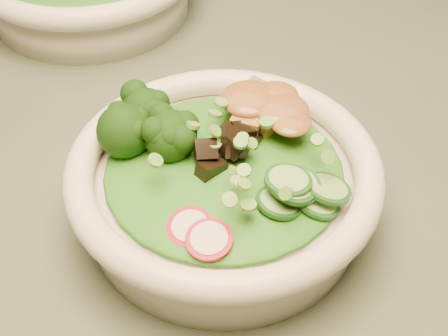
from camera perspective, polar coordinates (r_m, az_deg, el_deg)
The scene contains 10 objects.
dining_table at distance 0.58m, azimuth 16.71°, elevation -14.46°, with size 1.20×0.80×0.75m.
salad_bowl at distance 0.46m, azimuth 0.00°, elevation -1.60°, with size 0.23×0.23×0.06m.
lettuce_bed at distance 0.45m, azimuth 0.00°, elevation 0.09°, with size 0.17×0.17×0.02m, color #1F5B13.
broccoli_florets at distance 0.46m, azimuth -5.89°, elevation 3.39°, with size 0.07×0.06×0.04m, color black, non-canonical shape.
radish_slices at distance 0.41m, azimuth -3.64°, elevation -4.51°, with size 0.09×0.03×0.02m, color #A90D26, non-canonical shape.
cucumber_slices at distance 0.43m, azimuth 6.45°, elevation -1.68°, with size 0.06×0.06×0.03m, color #86BC68, non-canonical shape.
mushroom_heap at distance 0.45m, azimuth 0.66°, elevation 1.91°, with size 0.06×0.06×0.03m, color black, non-canonical shape.
tofu_cubes at distance 0.48m, azimuth 3.38°, elevation 4.74°, with size 0.08×0.05×0.03m, color olive, non-canonical shape.
peanut_sauce at distance 0.47m, azimuth 3.44°, elevation 5.78°, with size 0.06×0.05×0.01m, color brown.
scallion_garnish at distance 0.44m, azimuth 0.00°, elevation 1.95°, with size 0.16×0.16×0.02m, color #63A138, non-canonical shape.
Camera 1 is at (0.05, -0.32, 1.11)m, focal length 50.00 mm.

